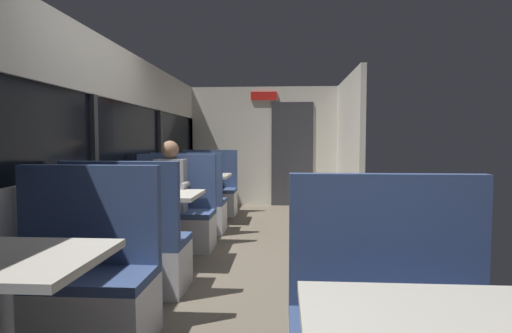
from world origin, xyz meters
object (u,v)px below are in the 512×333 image
(bench_near_window_facing_entry, at_px, (78,289))
(dining_table_mid_window, at_px, (154,203))
(bench_mid_window_facing_end, at_px, (129,253))
(bench_far_window_facing_entry, at_px, (208,195))
(bench_far_window_facing_end, at_px, (190,209))
(seated_passenger, at_px, (172,204))
(bench_mid_window_facing_entry, at_px, (174,220))
(dining_table_near_window, at_px, (0,277))
(dining_table_far_window, at_px, (200,181))

(bench_near_window_facing_entry, bearing_deg, dining_table_mid_window, 90.00)
(bench_mid_window_facing_end, height_order, bench_far_window_facing_entry, same)
(bench_far_window_facing_end, relative_size, seated_passenger, 0.87)
(bench_mid_window_facing_entry, height_order, bench_far_window_facing_entry, same)
(bench_far_window_facing_end, xyz_separation_m, seated_passenger, (0.00, -0.91, 0.21))
(dining_table_near_window, xyz_separation_m, seated_passenger, (0.00, 2.87, -0.10))
(dining_table_near_window, xyz_separation_m, bench_mid_window_facing_entry, (0.00, 2.94, -0.31))
(bench_near_window_facing_entry, height_order, bench_mid_window_facing_end, same)
(bench_far_window_facing_end, distance_m, bench_far_window_facing_entry, 1.40)
(dining_table_near_window, distance_m, seated_passenger, 2.87)
(dining_table_near_window, height_order, bench_far_window_facing_end, bench_far_window_facing_end)
(bench_near_window_facing_entry, height_order, bench_far_window_facing_entry, same)
(bench_far_window_facing_end, xyz_separation_m, bench_far_window_facing_entry, (0.00, 1.40, 0.00))
(dining_table_near_window, xyz_separation_m, bench_near_window_facing_entry, (0.00, 0.70, -0.31))
(bench_near_window_facing_entry, relative_size, bench_mid_window_facing_end, 1.00)
(dining_table_mid_window, height_order, dining_table_far_window, same)
(bench_near_window_facing_entry, distance_m, bench_far_window_facing_entry, 4.48)
(bench_mid_window_facing_end, xyz_separation_m, bench_mid_window_facing_entry, (0.00, 1.40, 0.00))
(bench_far_window_facing_end, bearing_deg, bench_mid_window_facing_end, -90.00)
(dining_table_near_window, distance_m, bench_far_window_facing_end, 3.79)
(bench_mid_window_facing_end, xyz_separation_m, seated_passenger, (0.00, 1.33, 0.21))
(bench_far_window_facing_entry, bearing_deg, seated_passenger, -90.00)
(bench_near_window_facing_entry, distance_m, bench_mid_window_facing_end, 0.84)
(bench_near_window_facing_entry, xyz_separation_m, dining_table_far_window, (0.00, 3.78, 0.31))
(dining_table_far_window, height_order, seated_passenger, seated_passenger)
(bench_far_window_facing_end, bearing_deg, bench_near_window_facing_entry, -90.00)
(dining_table_near_window, bearing_deg, seated_passenger, 90.00)
(dining_table_mid_window, height_order, bench_mid_window_facing_entry, bench_mid_window_facing_entry)
(bench_mid_window_facing_entry, bearing_deg, bench_near_window_facing_entry, -90.00)
(bench_near_window_facing_entry, relative_size, bench_far_window_facing_end, 1.00)
(dining_table_near_window, distance_m, bench_mid_window_facing_end, 1.57)
(bench_mid_window_facing_end, bearing_deg, bench_far_window_facing_end, 90.00)
(dining_table_far_window, xyz_separation_m, seated_passenger, (0.00, -1.61, -0.10))
(bench_near_window_facing_entry, bearing_deg, bench_far_window_facing_entry, 90.00)
(bench_near_window_facing_entry, relative_size, bench_mid_window_facing_entry, 1.00)
(dining_table_near_window, distance_m, bench_near_window_facing_entry, 0.77)
(bench_far_window_facing_entry, bearing_deg, bench_near_window_facing_entry, -90.00)
(bench_near_window_facing_entry, height_order, dining_table_far_window, bench_near_window_facing_entry)
(bench_mid_window_facing_entry, bearing_deg, dining_table_mid_window, -90.00)
(dining_table_mid_window, height_order, bench_far_window_facing_end, bench_far_window_facing_end)
(bench_far_window_facing_entry, bearing_deg, dining_table_near_window, -90.00)
(bench_near_window_facing_entry, relative_size, dining_table_mid_window, 1.22)
(dining_table_mid_window, distance_m, bench_far_window_facing_entry, 2.96)
(dining_table_near_window, bearing_deg, bench_near_window_facing_entry, 90.00)
(bench_mid_window_facing_entry, bearing_deg, seated_passenger, -90.00)
(dining_table_far_window, xyz_separation_m, bench_far_window_facing_entry, (0.00, 0.70, -0.31))
(bench_far_window_facing_entry, bearing_deg, bench_mid_window_facing_entry, -90.00)
(bench_mid_window_facing_end, distance_m, bench_far_window_facing_end, 2.24)
(bench_near_window_facing_entry, height_order, dining_table_mid_window, bench_near_window_facing_entry)
(bench_mid_window_facing_entry, bearing_deg, bench_far_window_facing_entry, 90.00)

